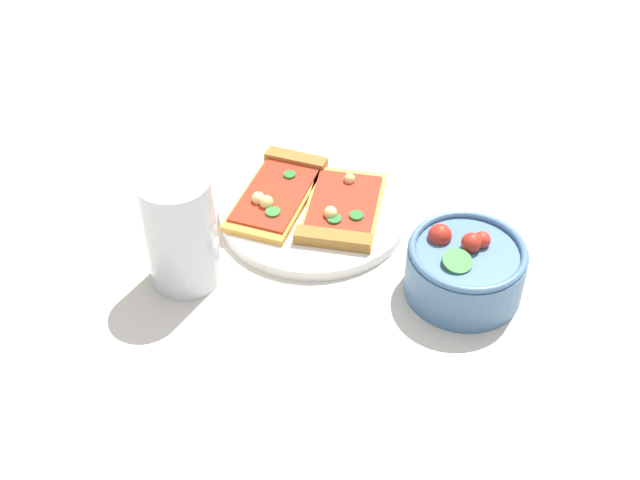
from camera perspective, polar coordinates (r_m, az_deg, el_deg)
ground_plane at (r=0.98m, az=1.54°, el=0.57°), size 2.40×2.40×0.00m
plate at (r=1.00m, az=-0.42°, el=1.99°), size 0.23×0.23×0.01m
pizza_slice_near at (r=1.01m, az=-2.87°, el=3.49°), size 0.17×0.12×0.02m
pizza_slice_far at (r=0.98m, az=1.41°, el=1.98°), size 0.15×0.10×0.02m
salad_bowl at (r=0.90m, az=9.96°, el=-1.93°), size 0.13×0.13×0.08m
soda_glass at (r=0.90m, az=-9.56°, el=0.32°), size 0.08×0.08×0.14m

